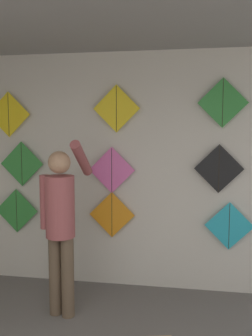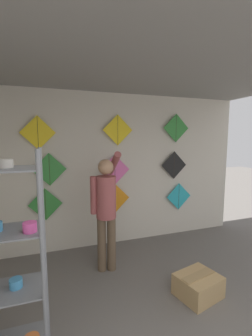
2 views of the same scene
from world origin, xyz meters
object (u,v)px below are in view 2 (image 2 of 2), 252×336
(kite_5, at_px, (174,165))
(shopkeeper, at_px, (106,205))
(kite_1, at_px, (115,198))
(kite_7, at_px, (118,130))
(kite_3, at_px, (49,169))
(kite_8, at_px, (176,128))
(kite_2, at_px, (179,196))
(kite_4, at_px, (115,170))
(kite_6, at_px, (38,133))
(cardboard_box, at_px, (198,286))
(kite_0, at_px, (45,204))

(kite_5, bearing_deg, shopkeeper, -154.02)
(kite_1, xyz_separation_m, kite_7, (0.06, 0.00, 1.26))
(kite_3, height_order, kite_5, kite_3)
(kite_1, height_order, kite_8, kite_8)
(kite_2, relative_size, kite_7, 1.00)
(shopkeeper, relative_size, kite_8, 3.26)
(kite_8, bearing_deg, kite_7, 180.00)
(kite_3, height_order, kite_7, kite_7)
(kite_7, bearing_deg, kite_5, 0.00)
(kite_4, xyz_separation_m, kite_8, (1.26, 0.00, 0.77))
(kite_4, xyz_separation_m, kite_6, (-1.29, 0.00, 0.66))
(kite_2, relative_size, kite_3, 1.00)
(kite_2, bearing_deg, kite_4, 180.00)
(kite_1, distance_m, kite_6, 1.76)
(shopkeeper, bearing_deg, kite_1, 76.96)
(kite_5, bearing_deg, kite_4, 180.00)
(cardboard_box, relative_size, kite_1, 1.08)
(shopkeeper, xyz_separation_m, kite_8, (1.62, 0.78, 1.18))
(kite_2, distance_m, kite_5, 0.67)
(kite_3, xyz_separation_m, kite_6, (-0.15, 0.00, 0.61))
(kite_2, bearing_deg, cardboard_box, -114.07)
(kite_8, bearing_deg, kite_3, 180.00)
(cardboard_box, height_order, kite_8, kite_8)
(kite_6, bearing_deg, kite_0, 0.00)
(kite_0, xyz_separation_m, kite_5, (2.45, 0.00, 0.58))
(kite_5, xyz_separation_m, kite_8, (0.02, 0.00, 0.73))
(kite_0, distance_m, kite_1, 1.22)
(kite_4, distance_m, kite_7, 0.72)
(shopkeeper, height_order, kite_3, shopkeeper)
(cardboard_box, height_order, kite_6, kite_6)
(kite_0, bearing_deg, kite_8, 0.00)
(kite_0, xyz_separation_m, kite_3, (0.09, 0.00, 0.59))
(kite_1, xyz_separation_m, kite_2, (1.36, 0.00, -0.08))
(cardboard_box, bearing_deg, kite_2, 65.93)
(cardboard_box, xyz_separation_m, kite_8, (0.66, 1.72, 2.06))
(kite_5, bearing_deg, kite_3, 180.00)
(shopkeeper, height_order, cardboard_box, shopkeeper)
(cardboard_box, bearing_deg, kite_6, 137.50)
(kite_4, relative_size, kite_7, 1.00)
(kite_3, bearing_deg, cardboard_box, -44.92)
(kite_0, height_order, kite_7, kite_7)
(kite_0, distance_m, kite_4, 1.33)
(cardboard_box, xyz_separation_m, kite_4, (-0.59, 1.72, 1.28))
(kite_4, bearing_deg, kite_7, 0.00)
(kite_2, bearing_deg, shopkeeper, -155.76)
(shopkeeper, relative_size, cardboard_box, 3.02)
(kite_6, bearing_deg, kite_5, 0.00)
(shopkeeper, xyz_separation_m, kite_1, (0.36, 0.78, -0.13))
(kite_1, relative_size, kite_7, 1.00)
(kite_3, bearing_deg, kite_6, 180.00)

